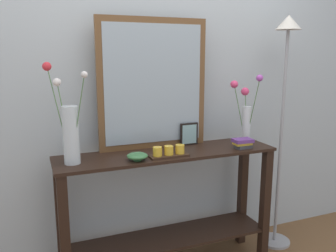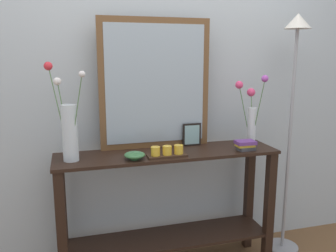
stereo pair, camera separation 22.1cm
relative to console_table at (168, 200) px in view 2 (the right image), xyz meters
name	(u,v)px [view 2 (the right image)]	position (x,y,z in m)	size (l,w,h in m)	color
wall_back	(156,71)	(0.00, 0.30, 0.83)	(6.40, 0.08, 2.70)	#B2BCC1
console_table	(168,200)	(0.00, 0.00, 0.00)	(1.43, 0.36, 0.85)	black
mirror_leaning	(155,84)	(-0.04, 0.15, 0.75)	(0.74, 0.03, 0.85)	brown
tall_vase_left	(69,128)	(-0.60, -0.02, 0.53)	(0.23, 0.19, 0.57)	silver
vase_right	(251,114)	(0.61, 0.05, 0.54)	(0.17, 0.18, 0.48)	silver
candle_tray	(167,152)	(-0.03, -0.10, 0.36)	(0.24, 0.09, 0.07)	#382316
picture_frame_small	(192,135)	(0.20, 0.11, 0.41)	(0.13, 0.01, 0.16)	black
decorative_bowl	(135,155)	(-0.24, -0.10, 0.36)	(0.13, 0.13, 0.05)	#38703D
book_stack	(245,145)	(0.50, -0.10, 0.36)	(0.13, 0.09, 0.07)	#424247
floor_lamp	(293,97)	(0.92, 0.03, 0.65)	(0.24, 0.24, 1.74)	#9E9EA3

